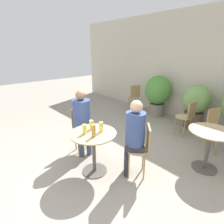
% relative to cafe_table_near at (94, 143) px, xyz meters
% --- Properties ---
extents(ground_plane, '(20.00, 20.00, 0.00)m').
position_rel_cafe_table_near_xyz_m(ground_plane, '(0.23, -0.11, -0.54)').
color(ground_plane, gray).
extents(storefront_wall, '(10.00, 0.06, 3.00)m').
position_rel_cafe_table_near_xyz_m(storefront_wall, '(0.23, 3.49, 0.96)').
color(storefront_wall, beige).
rests_on(storefront_wall, ground_plane).
extents(cafe_table_near, '(0.74, 0.74, 0.72)m').
position_rel_cafe_table_near_xyz_m(cafe_table_near, '(0.00, 0.00, 0.00)').
color(cafe_table_near, '#514C47').
rests_on(cafe_table_near, ground_plane).
extents(cafe_table_far, '(0.70, 0.70, 0.72)m').
position_rel_cafe_table_near_xyz_m(cafe_table_far, '(1.23, 1.46, -0.01)').
color(cafe_table_far, '#514C47').
rests_on(cafe_table_far, ground_plane).
extents(bistro_chair_0, '(0.42, 0.42, 0.86)m').
position_rel_cafe_table_near_xyz_m(bistro_chair_0, '(0.57, 0.52, -0.01)').
color(bistro_chair_0, tan).
rests_on(bistro_chair_0, ground_plane).
extents(bistro_chair_1, '(0.41, 0.39, 0.86)m').
position_rel_cafe_table_near_xyz_m(bistro_chair_1, '(-0.74, 0.24, -0.01)').
color(bistro_chair_1, tan).
rests_on(bistro_chair_1, ground_plane).
extents(bistro_chair_2, '(0.41, 0.40, 0.86)m').
position_rel_cafe_table_near_xyz_m(bistro_chair_2, '(1.07, 2.22, -0.01)').
color(bistro_chair_2, tan).
rests_on(bistro_chair_2, ground_plane).
extents(bistro_chair_3, '(0.38, 0.37, 0.86)m').
position_rel_cafe_table_near_xyz_m(bistro_chair_3, '(0.42, 2.37, -0.01)').
color(bistro_chair_3, tan).
rests_on(bistro_chair_3, ground_plane).
extents(bistro_chair_5, '(0.42, 0.41, 0.86)m').
position_rel_cafe_table_near_xyz_m(bistro_chair_5, '(-1.69, 2.96, -0.01)').
color(bistro_chair_5, tan).
rests_on(bistro_chair_5, ground_plane).
extents(seated_person_0, '(0.38, 0.38, 1.27)m').
position_rel_cafe_table_near_xyz_m(seated_person_0, '(0.47, 0.43, 0.22)').
color(seated_person_0, '#2D2D33').
rests_on(seated_person_0, ground_plane).
extents(seated_person_1, '(0.39, 0.36, 1.27)m').
position_rel_cafe_table_near_xyz_m(seated_person_1, '(-0.61, 0.19, 0.21)').
color(seated_person_1, '#42475B').
rests_on(seated_person_1, ground_plane).
extents(beer_glass_0, '(0.07, 0.07, 0.16)m').
position_rel_cafe_table_near_xyz_m(beer_glass_0, '(0.05, 0.12, 0.26)').
color(beer_glass_0, '#DBC65B').
rests_on(beer_glass_0, cafe_table_near).
extents(beer_glass_1, '(0.07, 0.07, 0.16)m').
position_rel_cafe_table_near_xyz_m(beer_glass_1, '(-0.12, 0.06, 0.26)').
color(beer_glass_1, '#DBC65B').
rests_on(beer_glass_1, cafe_table_near).
extents(beer_glass_2, '(0.07, 0.07, 0.16)m').
position_rel_cafe_table_near_xyz_m(beer_glass_2, '(-0.06, -0.12, 0.26)').
color(beer_glass_2, '#DBC65B').
rests_on(beer_glass_2, cafe_table_near).
extents(beer_glass_3, '(0.06, 0.06, 0.19)m').
position_rel_cafe_table_near_xyz_m(beer_glass_3, '(0.11, -0.07, 0.28)').
color(beer_glass_3, '#B28433').
rests_on(beer_glass_3, cafe_table_near).
extents(potted_plant_0, '(0.78, 0.78, 1.24)m').
position_rel_cafe_table_near_xyz_m(potted_plant_0, '(-0.87, 3.07, 0.19)').
color(potted_plant_0, slate).
rests_on(potted_plant_0, ground_plane).
extents(potted_plant_1, '(0.66, 0.66, 1.13)m').
position_rel_cafe_table_near_xyz_m(potted_plant_1, '(0.30, 3.04, 0.10)').
color(potted_plant_1, brown).
rests_on(potted_plant_1, ground_plane).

